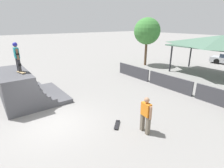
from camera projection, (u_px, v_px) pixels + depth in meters
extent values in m
plane|color=gray|center=(54.00, 123.00, 8.81)|extent=(160.00, 160.00, 0.00)
cube|color=#4C4C51|center=(35.00, 97.00, 11.61)|extent=(4.06, 3.66, 0.25)
cube|color=#4C4C51|center=(26.00, 95.00, 11.25)|extent=(4.06, 2.67, 0.25)
cube|color=#4C4C51|center=(23.00, 92.00, 11.06)|extent=(4.06, 2.32, 0.25)
cube|color=#4C4C51|center=(20.00, 89.00, 10.91)|extent=(4.06, 2.07, 0.25)
cube|color=#4C4C51|center=(17.00, 85.00, 10.78)|extent=(4.06, 1.90, 0.25)
cube|color=#4C4C51|center=(16.00, 82.00, 10.66)|extent=(4.06, 1.78, 0.25)
cube|color=#4C4C51|center=(14.00, 78.00, 10.55)|extent=(4.06, 1.69, 0.25)
cube|color=#4C4C51|center=(13.00, 74.00, 10.46)|extent=(4.06, 1.64, 0.25)
cylinder|color=silver|center=(27.00, 70.00, 10.88)|extent=(3.98, 0.07, 0.07)
cube|color=#2D2D33|center=(19.00, 66.00, 10.16)|extent=(0.16, 0.16, 0.84)
cube|color=black|center=(20.00, 65.00, 10.16)|extent=(0.20, 0.15, 0.12)
cube|color=#2D2D33|center=(18.00, 64.00, 10.43)|extent=(0.16, 0.16, 0.84)
cube|color=black|center=(18.00, 64.00, 10.44)|extent=(0.20, 0.15, 0.12)
cube|color=teal|center=(16.00, 53.00, 10.06)|extent=(0.46, 0.24, 0.59)
cylinder|color=brown|center=(18.00, 54.00, 9.87)|extent=(0.11, 0.11, 0.59)
cylinder|color=black|center=(18.00, 54.00, 9.86)|extent=(0.17, 0.17, 0.09)
cylinder|color=brown|center=(16.00, 53.00, 10.29)|extent=(0.11, 0.11, 0.59)
cylinder|color=black|center=(16.00, 53.00, 10.28)|extent=(0.17, 0.17, 0.09)
sphere|color=brown|center=(15.00, 45.00, 9.92)|extent=(0.23, 0.23, 0.23)
sphere|color=#232399|center=(15.00, 45.00, 9.91)|extent=(0.26, 0.26, 0.26)
cylinder|color=silver|center=(24.00, 73.00, 10.06)|extent=(0.06, 0.04, 0.05)
cylinder|color=silver|center=(22.00, 74.00, 9.96)|extent=(0.06, 0.04, 0.05)
cylinder|color=silver|center=(20.00, 72.00, 10.35)|extent=(0.06, 0.04, 0.05)
cylinder|color=silver|center=(18.00, 72.00, 10.24)|extent=(0.06, 0.04, 0.05)
cube|color=tan|center=(21.00, 72.00, 10.14)|extent=(0.79, 0.39, 0.02)
cube|color=tan|center=(24.00, 73.00, 9.93)|extent=(0.14, 0.22, 0.02)
cube|color=#6B6051|center=(142.00, 122.00, 8.13)|extent=(0.18, 0.18, 0.86)
cube|color=#6B6051|center=(148.00, 126.00, 7.82)|extent=(0.18, 0.18, 0.86)
cube|color=orange|center=(146.00, 109.00, 7.73)|extent=(0.49, 0.28, 0.61)
cylinder|color=#A87A5B|center=(142.00, 108.00, 7.98)|extent=(0.13, 0.13, 0.61)
cylinder|color=#A87A5B|center=(151.00, 113.00, 7.51)|extent=(0.13, 0.13, 0.61)
sphere|color=#A87A5B|center=(147.00, 100.00, 7.58)|extent=(0.24, 0.24, 0.24)
cylinder|color=green|center=(116.00, 123.00, 8.82)|extent=(0.06, 0.06, 0.05)
cylinder|color=green|center=(119.00, 123.00, 8.80)|extent=(0.06, 0.06, 0.05)
cylinder|color=green|center=(115.00, 128.00, 8.37)|extent=(0.06, 0.06, 0.05)
cylinder|color=green|center=(118.00, 128.00, 8.35)|extent=(0.06, 0.06, 0.05)
cube|color=black|center=(117.00, 125.00, 8.57)|extent=(0.69, 0.71, 0.02)
cube|color=black|center=(118.00, 121.00, 8.90)|extent=(0.21, 0.21, 0.02)
cube|color=#3D3D42|center=(133.00, 71.00, 16.30)|extent=(3.76, 0.12, 1.05)
cube|color=#3D3D42|center=(169.00, 82.00, 13.27)|extent=(3.76, 0.12, 1.05)
cylinder|color=#2D2D33|center=(171.00, 59.00, 17.91)|extent=(0.16, 0.16, 2.65)
cylinder|color=#2D2D33|center=(190.00, 55.00, 19.96)|extent=(0.16, 0.16, 2.65)
cube|color=#4C705B|center=(220.00, 48.00, 15.70)|extent=(8.65, 4.29, 0.10)
pyramid|color=#4C705B|center=(221.00, 41.00, 15.51)|extent=(8.47, 4.20, 1.04)
cylinder|color=brown|center=(146.00, 53.00, 20.68)|extent=(0.28, 0.28, 2.86)
sphere|color=#3D7F38|center=(147.00, 31.00, 19.86)|extent=(2.98, 2.98, 2.98)
cylinder|color=black|center=(220.00, 60.00, 22.68)|extent=(0.66, 0.29, 0.64)
cylinder|color=black|center=(217.00, 61.00, 21.66)|extent=(0.66, 0.29, 0.64)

